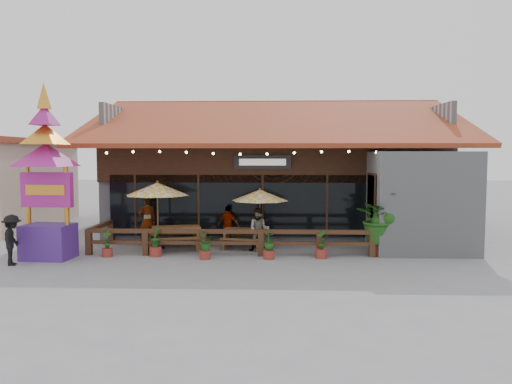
{
  "coord_description": "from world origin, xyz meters",
  "views": [
    {
      "loc": [
        -0.07,
        -17.45,
        3.51
      ],
      "look_at": [
        -0.74,
        1.5,
        2.06
      ],
      "focal_mm": 35.0,
      "sensor_mm": 36.0,
      "label": 1
    }
  ],
  "objects_px": {
    "umbrella_left": "(157,189)",
    "tropical_plant": "(379,219)",
    "picnic_table_left": "(176,234)",
    "pedestrian": "(12,240)",
    "picnic_table_right": "(244,235)",
    "umbrella_right": "(260,195)",
    "thai_sign_tower": "(46,160)"
  },
  "relations": [
    {
      "from": "picnic_table_left",
      "to": "picnic_table_right",
      "type": "bearing_deg",
      "value": 4.8
    },
    {
      "from": "umbrella_left",
      "to": "picnic_table_left",
      "type": "bearing_deg",
      "value": -6.98
    },
    {
      "from": "umbrella_right",
      "to": "picnic_table_left",
      "type": "relative_size",
      "value": 1.13
    },
    {
      "from": "umbrella_right",
      "to": "tropical_plant",
      "type": "height_order",
      "value": "umbrella_right"
    },
    {
      "from": "tropical_plant",
      "to": "pedestrian",
      "type": "relative_size",
      "value": 1.37
    },
    {
      "from": "tropical_plant",
      "to": "picnic_table_right",
      "type": "bearing_deg",
      "value": 167.1
    },
    {
      "from": "thai_sign_tower",
      "to": "pedestrian",
      "type": "distance_m",
      "value": 2.8
    },
    {
      "from": "picnic_table_left",
      "to": "picnic_table_right",
      "type": "relative_size",
      "value": 1.19
    },
    {
      "from": "umbrella_left",
      "to": "thai_sign_tower",
      "type": "height_order",
      "value": "thai_sign_tower"
    },
    {
      "from": "pedestrian",
      "to": "tropical_plant",
      "type": "bearing_deg",
      "value": -96.87
    },
    {
      "from": "tropical_plant",
      "to": "umbrella_right",
      "type": "bearing_deg",
      "value": 163.49
    },
    {
      "from": "picnic_table_left",
      "to": "pedestrian",
      "type": "bearing_deg",
      "value": -148.61
    },
    {
      "from": "umbrella_left",
      "to": "tropical_plant",
      "type": "relative_size",
      "value": 1.17
    },
    {
      "from": "umbrella_left",
      "to": "picnic_table_right",
      "type": "xyz_separation_m",
      "value": [
        3.2,
        0.12,
        -1.71
      ]
    },
    {
      "from": "umbrella_left",
      "to": "picnic_table_left",
      "type": "height_order",
      "value": "umbrella_left"
    },
    {
      "from": "umbrella_left",
      "to": "thai_sign_tower",
      "type": "distance_m",
      "value": 3.94
    },
    {
      "from": "umbrella_left",
      "to": "umbrella_right",
      "type": "distance_m",
      "value": 3.8
    },
    {
      "from": "pedestrian",
      "to": "umbrella_right",
      "type": "bearing_deg",
      "value": -83.85
    },
    {
      "from": "tropical_plant",
      "to": "picnic_table_left",
      "type": "bearing_deg",
      "value": 173.11
    },
    {
      "from": "thai_sign_tower",
      "to": "picnic_table_right",
      "type": "bearing_deg",
      "value": 17.71
    },
    {
      "from": "tropical_plant",
      "to": "pedestrian",
      "type": "bearing_deg",
      "value": -170.6
    },
    {
      "from": "umbrella_left",
      "to": "picnic_table_right",
      "type": "distance_m",
      "value": 3.63
    },
    {
      "from": "picnic_table_right",
      "to": "picnic_table_left",
      "type": "bearing_deg",
      "value": -175.2
    },
    {
      "from": "umbrella_left",
      "to": "umbrella_right",
      "type": "height_order",
      "value": "umbrella_left"
    },
    {
      "from": "umbrella_left",
      "to": "picnic_table_left",
      "type": "xyz_separation_m",
      "value": [
        0.7,
        -0.09,
        -1.64
      ]
    },
    {
      "from": "umbrella_left",
      "to": "tropical_plant",
      "type": "distance_m",
      "value": 8.04
    },
    {
      "from": "tropical_plant",
      "to": "pedestrian",
      "type": "height_order",
      "value": "tropical_plant"
    },
    {
      "from": "pedestrian",
      "to": "umbrella_left",
      "type": "bearing_deg",
      "value": -69.81
    },
    {
      "from": "umbrella_left",
      "to": "picnic_table_left",
      "type": "distance_m",
      "value": 1.78
    },
    {
      "from": "tropical_plant",
      "to": "pedestrian",
      "type": "distance_m",
      "value": 12.06
    },
    {
      "from": "umbrella_right",
      "to": "pedestrian",
      "type": "height_order",
      "value": "umbrella_right"
    },
    {
      "from": "pedestrian",
      "to": "picnic_table_right",
      "type": "bearing_deg",
      "value": -83.18
    }
  ]
}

